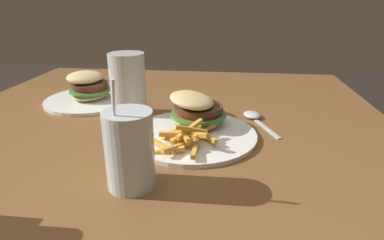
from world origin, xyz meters
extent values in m
cube|color=brown|center=(0.00, 0.00, 0.69)|extent=(1.39, 1.20, 0.03)
cylinder|color=brown|center=(0.62, -0.53, 0.34)|extent=(0.09, 0.09, 0.68)
cylinder|color=brown|center=(0.62, 0.53, 0.34)|extent=(0.09, 0.09, 0.68)
cylinder|color=white|center=(0.01, -0.09, 0.72)|extent=(0.30, 0.30, 0.01)
ellipsoid|color=#E0C17F|center=(0.07, -0.10, 0.73)|extent=(0.15, 0.13, 0.02)
cylinder|color=#428438|center=(0.07, -0.10, 0.75)|extent=(0.16, 0.16, 0.01)
cylinder|color=red|center=(0.07, -0.10, 0.75)|extent=(0.13, 0.13, 0.01)
cylinder|color=#4C2D1E|center=(0.07, -0.10, 0.76)|extent=(0.14, 0.14, 0.01)
ellipsoid|color=#E0C17F|center=(0.07, -0.08, 0.78)|extent=(0.15, 0.14, 0.04)
cube|color=gold|center=(-0.01, -0.09, 0.73)|extent=(0.04, 0.07, 0.01)
cube|color=gold|center=(-0.05, -0.10, 0.74)|extent=(0.07, 0.02, 0.03)
cube|color=gold|center=(-0.10, -0.11, 0.73)|extent=(0.06, 0.01, 0.01)
cube|color=gold|center=(-0.05, -0.09, 0.74)|extent=(0.05, 0.05, 0.03)
cube|color=gold|center=(-0.02, -0.13, 0.73)|extent=(0.07, 0.05, 0.02)
cube|color=gold|center=(-0.05, -0.10, 0.76)|extent=(0.04, 0.07, 0.03)
cube|color=gold|center=(-0.01, -0.05, 0.73)|extent=(0.06, 0.04, 0.02)
cube|color=gold|center=(-0.06, -0.10, 0.75)|extent=(0.05, 0.08, 0.03)
cube|color=gold|center=(0.00, -0.11, 0.73)|extent=(0.06, 0.08, 0.03)
cube|color=gold|center=(-0.06, -0.07, 0.75)|extent=(0.03, 0.09, 0.01)
cube|color=gold|center=(0.01, -0.11, 0.73)|extent=(0.06, 0.01, 0.03)
cube|color=gold|center=(-0.06, -0.08, 0.75)|extent=(0.06, 0.04, 0.01)
cube|color=gold|center=(0.00, -0.07, 0.73)|extent=(0.05, 0.06, 0.01)
cube|color=gold|center=(-0.09, -0.07, 0.73)|extent=(0.07, 0.05, 0.02)
cube|color=gold|center=(-0.04, -0.09, 0.75)|extent=(0.07, 0.05, 0.02)
cube|color=gold|center=(-0.10, -0.05, 0.73)|extent=(0.02, 0.07, 0.02)
cube|color=gold|center=(-0.03, -0.08, 0.74)|extent=(0.07, 0.05, 0.03)
cube|color=gold|center=(-0.02, -0.04, 0.73)|extent=(0.07, 0.02, 0.03)
cube|color=gold|center=(-0.06, -0.09, 0.74)|extent=(0.04, 0.06, 0.02)
cube|color=gold|center=(-0.04, -0.08, 0.75)|extent=(0.06, 0.06, 0.03)
cube|color=gold|center=(-0.08, -0.04, 0.73)|extent=(0.05, 0.06, 0.01)
cylinder|color=silver|center=(0.14, 0.10, 0.80)|extent=(0.10, 0.10, 0.17)
cylinder|color=gold|center=(0.14, 0.10, 0.78)|extent=(0.08, 0.08, 0.13)
cylinder|color=silver|center=(-0.20, -0.01, 0.78)|extent=(0.08, 0.08, 0.14)
cylinder|color=yellow|center=(-0.20, -0.01, 0.76)|extent=(0.07, 0.07, 0.11)
cylinder|color=white|center=(-0.21, 0.01, 0.81)|extent=(0.03, 0.02, 0.19)
ellipsoid|color=silver|center=(0.16, -0.24, 0.72)|extent=(0.07, 0.06, 0.02)
cube|color=silver|center=(0.08, -0.27, 0.71)|extent=(0.12, 0.06, 0.00)
cylinder|color=white|center=(0.24, 0.25, 0.72)|extent=(0.28, 0.28, 0.01)
ellipsoid|color=#E0C17F|center=(0.24, 0.25, 0.73)|extent=(0.15, 0.13, 0.02)
cylinder|color=#428438|center=(0.24, 0.25, 0.75)|extent=(0.16, 0.16, 0.01)
cylinder|color=red|center=(0.24, 0.25, 0.75)|extent=(0.13, 0.13, 0.01)
cylinder|color=#4C2D1E|center=(0.24, 0.25, 0.76)|extent=(0.14, 0.14, 0.01)
ellipsoid|color=#E0C17F|center=(0.25, 0.26, 0.79)|extent=(0.15, 0.14, 0.04)
camera|label=1|loc=(-0.66, -0.17, 1.02)|focal=30.00mm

